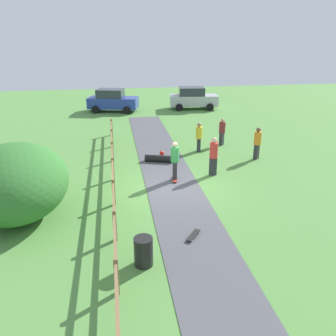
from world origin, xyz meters
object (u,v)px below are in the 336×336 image
(trash_bin, at_px, (143,251))
(parked_car_blue, at_px, (112,100))
(skater_riding, at_px, (175,159))
(bystander_red, at_px, (214,154))
(skateboard_loose, at_px, (193,235))
(bystander_orange, at_px, (257,142))
(skater_fallen, at_px, (159,158))
(bush_large, at_px, (15,182))
(parked_car_silver, at_px, (193,98))
(bystander_maroon, at_px, (222,131))
(bystander_yellow, at_px, (199,136))

(trash_bin, distance_m, parked_car_blue, 21.94)
(skater_riding, xyz_separation_m, bystander_red, (1.92, 0.38, -0.00))
(skater_riding, relative_size, parked_car_blue, 0.41)
(parked_car_blue, bearing_deg, skateboard_loose, -83.35)
(skateboard_loose, relative_size, bystander_orange, 0.43)
(skater_fallen, bearing_deg, skateboard_loose, -88.99)
(bystander_orange, bearing_deg, skateboard_loose, -125.69)
(bystander_red, bearing_deg, bystander_orange, 32.14)
(skater_fallen, xyz_separation_m, skateboard_loose, (0.13, -7.50, -0.11))
(bush_large, relative_size, trash_bin, 4.98)
(skater_riding, bearing_deg, skateboard_loose, -92.71)
(bystander_orange, distance_m, parked_car_blue, 15.56)
(skateboard_loose, distance_m, bystander_orange, 8.80)
(parked_car_blue, bearing_deg, bystander_orange, -61.08)
(bush_large, bearing_deg, skateboard_loose, -22.12)
(trash_bin, relative_size, skater_fallen, 0.58)
(skateboard_loose, bearing_deg, bystander_red, 67.70)
(parked_car_silver, bearing_deg, skater_riding, -105.75)
(bush_large, xyz_separation_m, skater_fallen, (5.91, 5.05, -1.17))
(skater_fallen, bearing_deg, trash_bin, -100.70)
(bystander_orange, bearing_deg, parked_car_silver, 91.72)
(skater_riding, distance_m, parked_car_silver, 16.46)
(parked_car_silver, bearing_deg, bystander_red, -99.35)
(skater_riding, xyz_separation_m, bystander_maroon, (3.78, 4.98, -0.15))
(bystander_maroon, xyz_separation_m, parked_car_blue, (-6.42, 10.87, 0.06))
(skater_riding, xyz_separation_m, skater_fallen, (-0.36, 2.63, -0.85))
(bystander_orange, xyz_separation_m, parked_car_silver, (-0.41, 13.61, -0.01))
(bush_large, relative_size, parked_car_blue, 1.00)
(bystander_red, distance_m, parked_car_silver, 15.67)
(skateboard_loose, bearing_deg, bystander_maroon, 67.88)
(skater_riding, distance_m, bystander_yellow, 4.51)
(skater_riding, height_order, parked_car_silver, parked_car_silver)
(skater_fallen, distance_m, bystander_yellow, 2.91)
(bush_large, distance_m, skater_riding, 6.73)
(bush_large, height_order, skater_riding, bush_large)
(parked_car_silver, bearing_deg, skater_fallen, -110.08)
(parked_car_blue, bearing_deg, parked_car_silver, -0.06)
(trash_bin, relative_size, bystander_red, 0.48)
(trash_bin, xyz_separation_m, bystander_red, (3.93, 6.45, 0.60))
(skater_fallen, height_order, bystander_orange, bystander_orange)
(trash_bin, xyz_separation_m, skater_riding, (2.01, 6.07, 0.60))
(skateboard_loose, height_order, bystander_orange, bystander_orange)
(skater_fallen, relative_size, bystander_red, 0.82)
(bush_large, distance_m, parked_car_silver, 21.19)
(trash_bin, xyz_separation_m, skater_fallen, (1.64, 8.70, -0.25))
(trash_bin, distance_m, skater_fallen, 8.86)
(trash_bin, xyz_separation_m, skateboard_loose, (1.78, 1.20, -0.36))
(bystander_yellow, height_order, parked_car_blue, parked_car_blue)
(trash_bin, xyz_separation_m, parked_car_silver, (6.48, 21.92, 0.51))
(skateboard_loose, distance_m, bystander_yellow, 9.20)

